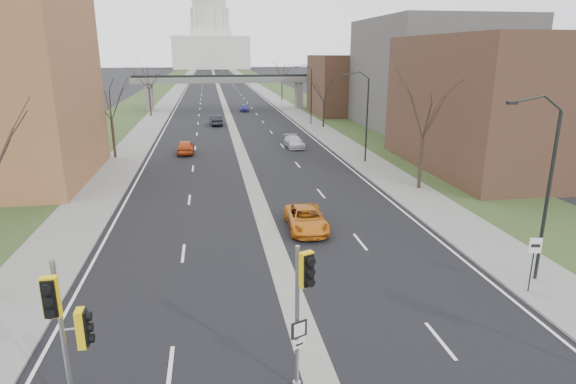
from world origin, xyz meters
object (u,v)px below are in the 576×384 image
object	(u,v)px
car_left_far	(216,120)
signal_pole_median	(302,295)
speed_limit_sign	(534,255)
car_right_mid	(294,142)
car_right_far	(244,108)
signal_pole_left	(66,323)
car_left_near	(186,147)
car_right_near	(306,219)

from	to	relation	value
car_left_far	signal_pole_median	bearing A→B (deg)	86.89
speed_limit_sign	car_right_mid	distance (m)	36.20
signal_pole_median	car_right_far	size ratio (longest dim) A/B	1.33
signal_pole_left	car_right_far	bearing A→B (deg)	80.50
car_right_far	car_left_far	bearing A→B (deg)	-107.31
car_left_far	speed_limit_sign	bearing A→B (deg)	98.66
signal_pole_median	car_right_mid	size ratio (longest dim) A/B	1.11
signal_pole_left	signal_pole_median	distance (m)	6.67
speed_limit_sign	car_left_near	world-z (taller)	speed_limit_sign
car_right_mid	car_right_far	world-z (taller)	car_right_mid
signal_pole_left	speed_limit_sign	bearing A→B (deg)	14.43
signal_pole_left	car_right_mid	world-z (taller)	signal_pole_left
signal_pole_left	car_left_far	distance (m)	60.46
car_left_far	car_right_far	xyz separation A→B (m)	(5.46, 16.95, -0.13)
car_right_near	car_right_mid	world-z (taller)	car_right_near
signal_pole_left	car_right_near	size ratio (longest dim) A/B	1.05
car_right_mid	signal_pole_left	bearing A→B (deg)	-111.09
signal_pole_left	signal_pole_median	size ratio (longest dim) A/B	1.04
signal_pole_left	car_left_near	xyz separation A→B (m)	(1.48, 39.64, -2.66)
signal_pole_median	speed_limit_sign	xyz separation A→B (m)	(11.40, 4.82, -1.57)
signal_pole_left	car_right_near	bearing A→B (deg)	55.15
car_right_near	car_left_near	bearing A→B (deg)	110.17
signal_pole_left	speed_limit_sign	distance (m)	18.86
speed_limit_sign	car_right_near	size ratio (longest dim) A/B	0.52
speed_limit_sign	signal_pole_median	bearing A→B (deg)	-146.53
car_right_mid	car_left_near	bearing A→B (deg)	-175.80
car_left_near	car_right_far	world-z (taller)	car_left_near
car_left_far	car_left_near	bearing A→B (deg)	75.41
car_right_near	signal_pole_left	bearing A→B (deg)	-121.42
signal_pole_median	car_left_far	world-z (taller)	signal_pole_median
signal_pole_left	speed_limit_sign	xyz separation A→B (m)	(18.06, 5.23, -1.51)
signal_pole_left	car_right_mid	size ratio (longest dim) A/B	1.16
speed_limit_sign	car_left_far	world-z (taller)	speed_limit_sign
speed_limit_sign	car_left_near	bearing A→B (deg)	126.30
car_left_far	car_right_mid	bearing A→B (deg)	109.41
signal_pole_median	car_right_mid	world-z (taller)	signal_pole_median
car_left_far	signal_pole_left	bearing A→B (deg)	80.55
signal_pole_median	speed_limit_sign	world-z (taller)	signal_pole_median
car_left_near	car_right_far	bearing A→B (deg)	-103.00
car_left_far	car_right_near	world-z (taller)	car_left_far
speed_limit_sign	car_right_far	distance (m)	72.31
car_left_far	car_right_far	bearing A→B (deg)	-112.48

